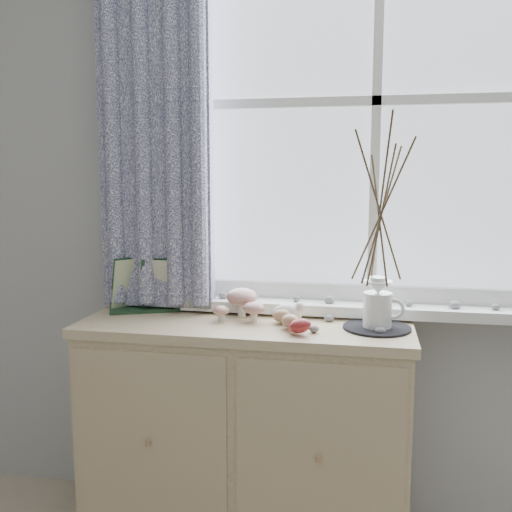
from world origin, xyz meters
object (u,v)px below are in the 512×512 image
at_px(sideboard, 245,432).
at_px(toadstool_cluster, 242,301).
at_px(twig_pitcher, 381,206).
at_px(botanical_book, 142,285).

distance_m(sideboard, toadstool_cluster, 0.49).
bearing_deg(sideboard, twig_pitcher, -0.64).
bearing_deg(botanical_book, sideboard, -32.15).
distance_m(sideboard, twig_pitcher, 0.97).
height_order(sideboard, botanical_book, botanical_book).
height_order(toadstool_cluster, twig_pitcher, twig_pitcher).
bearing_deg(twig_pitcher, botanical_book, 179.12).
bearing_deg(twig_pitcher, sideboard, -176.98).
relative_size(toadstool_cluster, twig_pitcher, 0.26).
bearing_deg(botanical_book, toadstool_cluster, -25.30).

